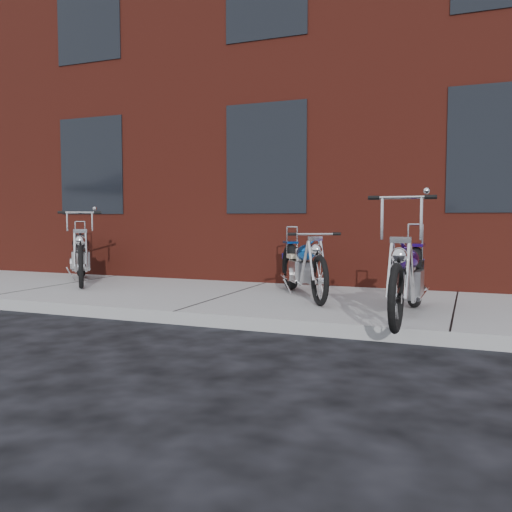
% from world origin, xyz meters
% --- Properties ---
extents(ground, '(120.00, 120.00, 0.00)m').
position_xyz_m(ground, '(0.00, 0.00, 0.00)').
color(ground, black).
rests_on(ground, ground).
extents(sidewalk, '(22.00, 3.00, 0.15)m').
position_xyz_m(sidewalk, '(0.00, 1.50, 0.07)').
color(sidewalk, '#A2A2A2').
rests_on(sidewalk, ground).
extents(building_brick, '(22.00, 10.00, 8.00)m').
position_xyz_m(building_brick, '(0.00, 8.00, 4.00)').
color(building_brick, '#601D13').
rests_on(building_brick, ground).
extents(chopper_purple, '(0.56, 2.30, 1.29)m').
position_xyz_m(chopper_purple, '(2.54, 0.59, 0.57)').
color(chopper_purple, black).
rests_on(chopper_purple, sidewalk).
extents(chopper_blue, '(1.22, 1.90, 0.94)m').
position_xyz_m(chopper_blue, '(1.03, 1.71, 0.54)').
color(chopper_blue, black).
rests_on(chopper_blue, sidewalk).
extents(chopper_third, '(1.57, 1.86, 1.18)m').
position_xyz_m(chopper_third, '(-2.90, 1.92, 0.57)').
color(chopper_third, black).
rests_on(chopper_third, sidewalk).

